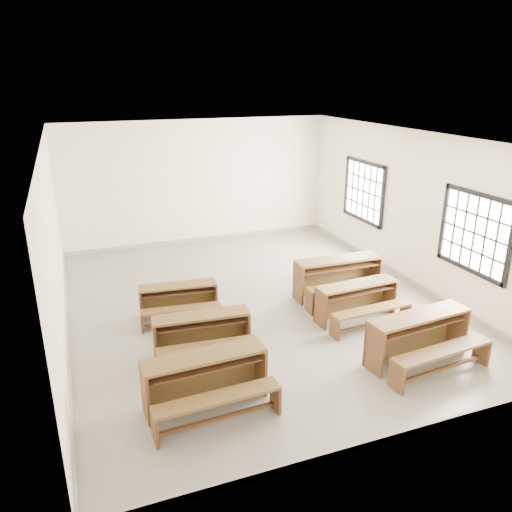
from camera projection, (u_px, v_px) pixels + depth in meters
name	position (u px, v px, depth m)	size (l,w,h in m)	color
room	(261.00, 196.00, 9.08)	(8.50, 8.50, 3.20)	gray
desk_set_0	(206.00, 377.00, 6.63)	(1.69, 0.93, 0.75)	brown
desk_set_1	(202.00, 332.00, 7.88)	(1.58, 0.91, 0.69)	brown
desk_set_2	(179.00, 299.00, 9.12)	(1.48, 0.88, 0.64)	brown
desk_set_3	(420.00, 335.00, 7.69)	(1.79, 1.04, 0.77)	brown
desk_set_4	(358.00, 299.00, 9.03)	(1.59, 0.90, 0.70)	brown
desk_set_5	(339.00, 275.00, 9.96)	(1.80, 0.97, 0.80)	brown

